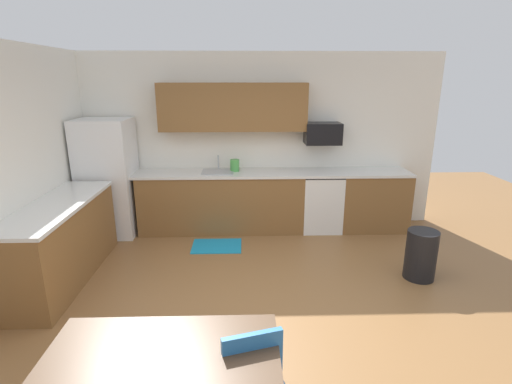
{
  "coord_description": "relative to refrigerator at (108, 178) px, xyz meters",
  "views": [
    {
      "loc": [
        -0.13,
        -3.43,
        2.31
      ],
      "look_at": [
        0.0,
        1.0,
        1.0
      ],
      "focal_mm": 27.03,
      "sensor_mm": 36.0,
      "label": 1
    }
  ],
  "objects": [
    {
      "name": "wall_back",
      "position": [
        2.18,
        0.43,
        0.47
      ],
      "size": [
        5.8,
        0.1,
        2.7
      ],
      "primitive_type": "cube",
      "color": "white",
      "rests_on": "ground"
    },
    {
      "name": "cabinet_run_back_right",
      "position": [
        4.06,
        0.08,
        -0.43
      ],
      "size": [
        1.04,
        0.6,
        0.9
      ],
      "primitive_type": "cube",
      "color": "brown",
      "rests_on": "ground"
    },
    {
      "name": "oven_range",
      "position": [
        3.24,
        0.08,
        -0.42
      ],
      "size": [
        0.6,
        0.6,
        0.91
      ],
      "color": "white",
      "rests_on": "ground"
    },
    {
      "name": "dining_table",
      "position": [
        1.55,
        -3.8,
        -0.19
      ],
      "size": [
        1.4,
        0.9,
        0.75
      ],
      "color": "brown",
      "rests_on": "ground"
    },
    {
      "name": "cabinet_run_left",
      "position": [
        -0.12,
        -1.42,
        -0.43
      ],
      "size": [
        0.6,
        2.0,
        0.9
      ],
      "primitive_type": "cube",
      "color": "brown",
      "rests_on": "ground"
    },
    {
      "name": "trash_bin",
      "position": [
        4.13,
        -1.54,
        -0.58
      ],
      "size": [
        0.36,
        0.36,
        0.6
      ],
      "primitive_type": "cylinder",
      "color": "black",
      "rests_on": "ground"
    },
    {
      "name": "microwave",
      "position": [
        3.24,
        0.18,
        0.63
      ],
      "size": [
        0.54,
        0.36,
        0.32
      ],
      "primitive_type": "cube",
      "color": "black"
    },
    {
      "name": "refrigerator",
      "position": [
        0.0,
        0.0,
        0.0
      ],
      "size": [
        0.76,
        0.7,
        1.75
      ],
      "primitive_type": "cube",
      "color": "white",
      "rests_on": "ground"
    },
    {
      "name": "sink_faucet",
      "position": [
        1.64,
        0.26,
        0.16
      ],
      "size": [
        0.02,
        0.02,
        0.24
      ],
      "primitive_type": "cylinder",
      "color": "#B2B5BA",
      "rests_on": "countertop_back"
    },
    {
      "name": "upper_cabinets_back",
      "position": [
        1.88,
        0.21,
        1.02
      ],
      "size": [
        2.2,
        0.34,
        0.7
      ],
      "primitive_type": "cube",
      "color": "brown"
    },
    {
      "name": "ground_plane",
      "position": [
        2.18,
        -2.22,
        -0.88
      ],
      "size": [
        12.0,
        12.0,
        0.0
      ],
      "primitive_type": "plane",
      "color": "olive"
    },
    {
      "name": "countertop_back",
      "position": [
        2.18,
        0.08,
        0.04
      ],
      "size": [
        4.8,
        0.64,
        0.04
      ],
      "primitive_type": "cube",
      "color": "silver",
      "rests_on": "cabinet_run_back"
    },
    {
      "name": "sink_basin",
      "position": [
        1.64,
        0.08,
        0.0
      ],
      "size": [
        0.48,
        0.4,
        0.14
      ],
      "primitive_type": "cube",
      "color": "#A5A8AD",
      "rests_on": "countertop_back"
    },
    {
      "name": "kettle",
      "position": [
        1.89,
        0.13,
        0.14
      ],
      "size": [
        0.14,
        0.14,
        0.2
      ],
      "primitive_type": "cylinder",
      "color": "#4CA54C",
      "rests_on": "countertop_back"
    },
    {
      "name": "countertop_left",
      "position": [
        -0.12,
        -1.42,
        0.04
      ],
      "size": [
        0.64,
        2.0,
        0.04
      ],
      "primitive_type": "cube",
      "color": "silver",
      "rests_on": "cabinet_run_left"
    },
    {
      "name": "floor_mat",
      "position": [
        1.64,
        -0.57,
        -0.87
      ],
      "size": [
        0.7,
        0.5,
        0.01
      ],
      "primitive_type": "cube",
      "color": "#198CBF",
      "rests_on": "ground"
    },
    {
      "name": "cabinet_run_back",
      "position": [
        1.68,
        0.08,
        -0.43
      ],
      "size": [
        2.51,
        0.6,
        0.9
      ],
      "primitive_type": "cube",
      "color": "brown",
      "rests_on": "ground"
    }
  ]
}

